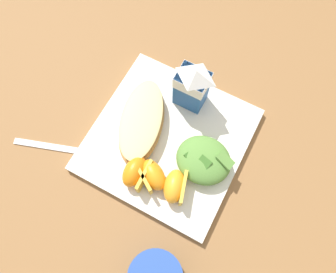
{
  "coord_description": "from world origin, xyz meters",
  "views": [
    {
      "loc": [
        0.09,
        -0.18,
        0.58
      ],
      "look_at": [
        0.0,
        0.0,
        0.03
      ],
      "focal_mm": 34.06,
      "sensor_mm": 36.0,
      "label": 1
    }
  ],
  "objects": [
    {
      "name": "orange_wedge_middle",
      "position": [
        0.01,
        -0.08,
        0.04
      ],
      "size": [
        0.07,
        0.06,
        0.04
      ],
      "color": "orange",
      "rests_on": "white_plate"
    },
    {
      "name": "orange_wedge_rear",
      "position": [
        0.06,
        -0.08,
        0.04
      ],
      "size": [
        0.05,
        0.07,
        0.04
      ],
      "color": "orange",
      "rests_on": "white_plate"
    },
    {
      "name": "ground",
      "position": [
        0.0,
        0.0,
        0.0
      ],
      "size": [
        3.0,
        3.0,
        0.0
      ],
      "primitive_type": "plane",
      "color": "olive"
    },
    {
      "name": "cheesy_pizza_bread",
      "position": [
        -0.06,
        0.0,
        0.03
      ],
      "size": [
        0.13,
        0.19,
        0.04
      ],
      "color": "#B77F42",
      "rests_on": "white_plate"
    },
    {
      "name": "metal_fork",
      "position": [
        -0.16,
        -0.1,
        0.0
      ],
      "size": [
        0.18,
        0.08,
        0.01
      ],
      "color": "silver",
      "rests_on": "ground"
    },
    {
      "name": "milk_carton",
      "position": [
        0.0,
        0.09,
        0.08
      ],
      "size": [
        0.06,
        0.05,
        0.11
      ],
      "color": "#23569E",
      "rests_on": "white_plate"
    },
    {
      "name": "orange_wedge_front",
      "position": [
        -0.02,
        -0.09,
        0.04
      ],
      "size": [
        0.04,
        0.06,
        0.04
      ],
      "color": "orange",
      "rests_on": "white_plate"
    },
    {
      "name": "white_plate",
      "position": [
        0.0,
        0.0,
        0.01
      ],
      "size": [
        0.28,
        0.28,
        0.02
      ],
      "primitive_type": "cube",
      "color": "white",
      "rests_on": "ground"
    },
    {
      "name": "green_salad_pile",
      "position": [
        0.08,
        -0.01,
        0.04
      ],
      "size": [
        0.1,
        0.09,
        0.04
      ],
      "color": "#5B8E3D",
      "rests_on": "white_plate"
    }
  ]
}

